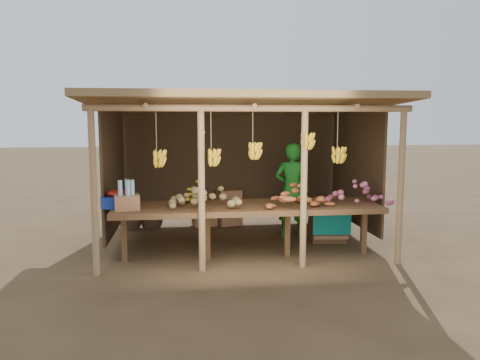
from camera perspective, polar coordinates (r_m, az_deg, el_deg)
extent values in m
plane|color=brown|center=(8.01, 0.00, -7.47)|extent=(60.00, 60.00, 0.00)
cylinder|color=#A67E55|center=(6.37, -17.39, -1.53)|extent=(0.09, 0.09, 2.20)
cylinder|color=#A67E55|center=(6.96, 19.00, -0.87)|extent=(0.09, 0.09, 2.20)
cylinder|color=#A67E55|center=(9.31, -14.08, 1.26)|extent=(0.09, 0.09, 2.20)
cylinder|color=#A67E55|center=(9.73, 11.29, 1.58)|extent=(0.09, 0.09, 2.20)
cylinder|color=#A67E55|center=(6.27, -4.70, -1.36)|extent=(0.09, 0.09, 2.20)
cylinder|color=#A67E55|center=(6.47, 7.78, -1.13)|extent=(0.09, 0.09, 2.20)
cylinder|color=#A67E55|center=(6.27, 1.67, 8.75)|extent=(4.40, 0.09, 0.09)
cylinder|color=#A67E55|center=(9.24, -1.13, 8.26)|extent=(4.40, 0.09, 0.09)
cube|color=olive|center=(7.75, 0.00, 9.13)|extent=(4.70, 3.50, 0.28)
cube|color=#483421|center=(9.26, -1.11, 2.13)|extent=(4.20, 0.04, 1.98)
cube|color=#483421|center=(8.02, -15.10, 1.09)|extent=(0.04, 2.40, 1.98)
cube|color=#483421|center=(8.49, 13.91, 1.45)|extent=(0.04, 2.40, 1.98)
cube|color=brown|center=(6.93, 0.95, -3.36)|extent=(3.90, 1.05, 0.08)
cube|color=brown|center=(7.00, -13.92, -6.81)|extent=(0.08, 0.08, 0.72)
cube|color=brown|center=(6.96, -3.99, -6.71)|extent=(0.08, 0.08, 0.72)
cube|color=brown|center=(7.11, 5.77, -6.41)|extent=(0.08, 0.08, 0.72)
cube|color=brown|center=(7.47, 14.84, -5.96)|extent=(0.08, 0.08, 0.72)
cylinder|color=navy|center=(6.97, -14.81, -2.54)|extent=(0.45, 0.45, 0.16)
cube|color=#9B6745|center=(6.70, -13.61, -2.65)|extent=(0.38, 0.32, 0.21)
imported|color=#186F1E|center=(8.19, 6.34, -1.26)|extent=(0.70, 0.57, 1.66)
cube|color=brown|center=(8.17, 10.57, -5.41)|extent=(0.61, 0.53, 0.53)
cube|color=#0D998C|center=(8.11, 10.62, -3.41)|extent=(0.68, 0.60, 0.05)
cube|color=#9B6745|center=(9.12, -1.35, -4.42)|extent=(0.51, 0.45, 0.35)
cube|color=#9B6745|center=(9.06, -1.36, -2.26)|extent=(0.51, 0.45, 0.35)
cube|color=#9B6745|center=(9.09, -4.36, -4.48)|extent=(0.51, 0.45, 0.35)
ellipsoid|color=#483421|center=(9.10, -13.22, -4.23)|extent=(0.43, 0.43, 0.59)
ellipsoid|color=#483421|center=(9.06, -10.73, -4.21)|extent=(0.43, 0.43, 0.59)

